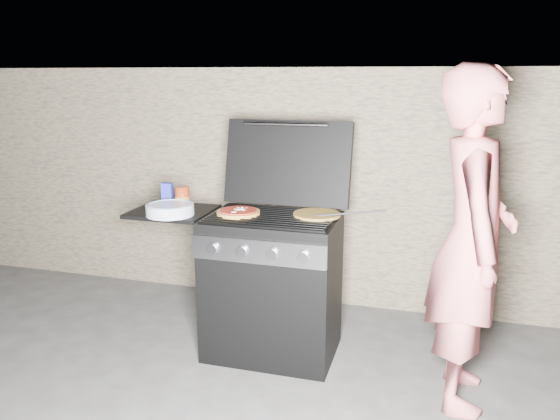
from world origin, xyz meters
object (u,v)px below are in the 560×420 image
(person, at_px, (472,241))
(pizza_topped, at_px, (238,212))
(sauce_jar, at_px, (182,198))
(gas_grill, at_px, (235,281))

(person, bearing_deg, pizza_topped, 80.73)
(sauce_jar, bearing_deg, gas_grill, -7.72)
(sauce_jar, relative_size, person, 0.08)
(pizza_topped, height_order, person, person)
(pizza_topped, bearing_deg, gas_grill, 155.61)
(pizza_topped, bearing_deg, sauce_jar, 170.67)
(pizza_topped, distance_m, person, 1.37)
(gas_grill, distance_m, pizza_topped, 0.47)
(gas_grill, relative_size, sauce_jar, 9.29)
(gas_grill, bearing_deg, pizza_topped, -24.39)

